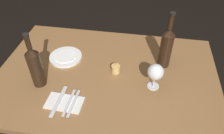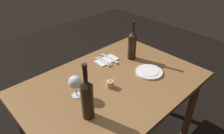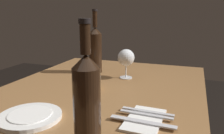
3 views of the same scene
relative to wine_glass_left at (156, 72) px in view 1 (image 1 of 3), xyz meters
The scene contains 10 objects.
dining_table 0.34m from the wine_glass_left, 11.81° to the right, with size 1.30×0.90×0.74m.
wine_glass_left is the anchor object (origin of this frame).
wine_bottle 0.21m from the wine_glass_left, 105.44° to the right, with size 0.07×0.07×0.35m.
wine_bottle_second 0.64m from the wine_glass_left, ahead, with size 0.07×0.07×0.33m.
votive_candle 0.25m from the wine_glass_left, 20.36° to the right, with size 0.05×0.05×0.07m.
dinner_plate 0.59m from the wine_glass_left, 16.22° to the right, with size 0.21×0.21×0.02m.
folded_napkin 0.50m from the wine_glass_left, 23.56° to the left, with size 0.19×0.12×0.01m.
fork_inner 0.48m from the wine_glass_left, 24.79° to the left, with size 0.02×0.18×0.00m.
fork_outer 0.45m from the wine_glass_left, 26.14° to the left, with size 0.02×0.18×0.00m.
table_knife 0.53m from the wine_glass_left, 22.23° to the left, with size 0.03×0.21×0.00m.
Camera 1 is at (-0.19, 0.93, 1.64)m, focal length 35.42 mm.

